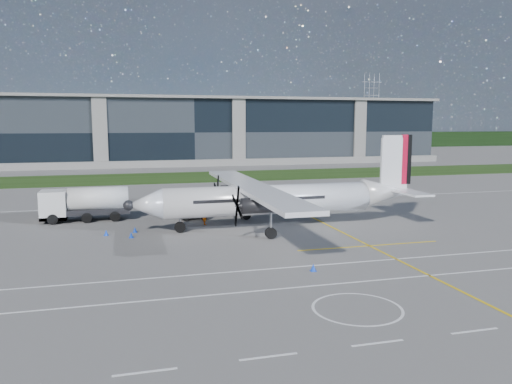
{
  "coord_description": "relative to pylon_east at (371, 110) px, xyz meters",
  "views": [
    {
      "loc": [
        -15.53,
        -40.7,
        9.6
      ],
      "look_at": [
        -3.92,
        2.77,
        3.36
      ],
      "focal_mm": 35.0,
      "sensor_mm": 36.0,
      "label": 1
    }
  ],
  "objects": [
    {
      "name": "turboprop_aircraft",
      "position": [
        -86.8,
        -147.33,
        -10.76
      ],
      "size": [
        27.26,
        28.27,
        8.48
      ],
      "primitive_type": null,
      "color": "white",
      "rests_on": "ground"
    },
    {
      "name": "safety_cone_nose_port",
      "position": [
        -100.1,
        -148.29,
        -14.75
      ],
      "size": [
        0.36,
        0.36,
        0.5
      ],
      "primitive_type": "cone",
      "color": "#0B3ACA",
      "rests_on": "ground"
    },
    {
      "name": "terminal_building",
      "position": [
        -85.0,
        -70.0,
        -7.5
      ],
      "size": [
        120.0,
        20.0,
        15.0
      ],
      "primitive_type": "cube",
      "color": "black",
      "rests_on": "ground"
    },
    {
      "name": "safety_cone_nose_stbd",
      "position": [
        -99.74,
        -146.22,
        -14.75
      ],
      "size": [
        0.36,
        0.36,
        0.5
      ],
      "primitive_type": "cone",
      "color": "#0B3ACA",
      "rests_on": "ground"
    },
    {
      "name": "ground",
      "position": [
        -85.0,
        -110.0,
        -15.0
      ],
      "size": [
        400.0,
        400.0,
        0.0
      ],
      "primitive_type": "plane",
      "color": "#585654",
      "rests_on": "ground"
    },
    {
      "name": "white_lane_line",
      "position": [
        -85.0,
        -164.0,
        -14.99
      ],
      "size": [
        90.0,
        0.15,
        0.01
      ],
      "primitive_type": "cube",
      "color": "white",
      "rests_on": "ground"
    },
    {
      "name": "pylon_east",
      "position": [
        0.0,
        0.0,
        0.0
      ],
      "size": [
        9.0,
        4.6,
        30.0
      ],
      "primitive_type": null,
      "color": "gray",
      "rests_on": "ground"
    },
    {
      "name": "safety_cone_stbdwing",
      "position": [
        -88.59,
        -132.6,
        -14.75
      ],
      "size": [
        0.36,
        0.36,
        0.5
      ],
      "primitive_type": "cone",
      "color": "#0B3ACA",
      "rests_on": "ground"
    },
    {
      "name": "safety_cone_fwd",
      "position": [
        -102.17,
        -146.83,
        -14.75
      ],
      "size": [
        0.36,
        0.36,
        0.5
      ],
      "primitive_type": "cone",
      "color": "#0B3ACA",
      "rests_on": "ground"
    },
    {
      "name": "tree_line",
      "position": [
        -85.0,
        -10.0,
        -12.0
      ],
      "size": [
        400.0,
        6.0,
        6.0
      ],
      "primitive_type": "cube",
      "color": "black",
      "rests_on": "ground"
    },
    {
      "name": "ground_crew_person",
      "position": [
        -93.23,
        -144.48,
        -13.97
      ],
      "size": [
        0.69,
        0.9,
        2.06
      ],
      "primitive_type": "imported",
      "rotation": [
        0.0,
        0.0,
        1.68
      ],
      "color": "#F25907",
      "rests_on": "ground"
    },
    {
      "name": "baggage_tug",
      "position": [
        -93.87,
        -141.48,
        -14.11
      ],
      "size": [
        2.96,
        1.78,
        1.78
      ],
      "primitive_type": null,
      "color": "white",
      "rests_on": "ground"
    },
    {
      "name": "safety_cone_portwing",
      "position": [
        -88.78,
        -161.18,
        -14.75
      ],
      "size": [
        0.36,
        0.36,
        0.5
      ],
      "primitive_type": "cone",
      "color": "#0B3ACA",
      "rests_on": "ground"
    },
    {
      "name": "yellow_taxiway_centerline",
      "position": [
        -82.0,
        -140.0,
        -14.99
      ],
      "size": [
        0.2,
        70.0,
        0.01
      ],
      "primitive_type": "cube",
      "color": "yellow",
      "rests_on": "ground"
    },
    {
      "name": "grass_strip",
      "position": [
        -85.0,
        -102.0,
        -14.98
      ],
      "size": [
        400.0,
        18.0,
        0.04
      ],
      "primitive_type": "cube",
      "color": "#1A330E",
      "rests_on": "ground"
    },
    {
      "name": "fuel_tanker_truck",
      "position": [
        -104.9,
        -139.37,
        -13.35
      ],
      "size": [
        8.82,
        2.87,
        3.31
      ],
      "primitive_type": null,
      "color": "silver",
      "rests_on": "ground"
    }
  ]
}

